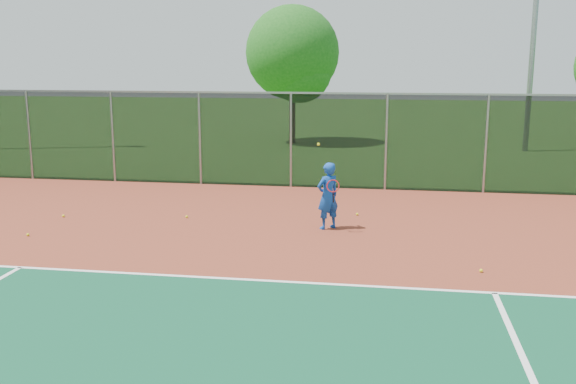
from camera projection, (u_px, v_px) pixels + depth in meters
The scene contains 10 objects.
ground at pixel (375, 365), 8.62m from camera, with size 120.00×120.00×0.00m, color #295E1B.
court_apron at pixel (378, 309), 10.56m from camera, with size 30.00×20.00×0.02m, color brown.
fence_back at pixel (386, 141), 19.91m from camera, with size 30.00×0.06×3.03m.
tennis_player at pixel (328, 196), 15.38m from camera, with size 0.70×0.75×2.08m.
practice_ball_0 at pixel (357, 214), 16.84m from camera, with size 0.07×0.07×0.07m, color yellow.
practice_ball_1 at pixel (187, 217), 16.57m from camera, with size 0.07×0.07×0.07m, color yellow.
practice_ball_4 at pixel (28, 235), 14.86m from camera, with size 0.07×0.07×0.07m, color yellow.
practice_ball_5 at pixel (481, 271), 12.32m from camera, with size 0.07×0.07×0.07m, color yellow.
practice_ball_6 at pixel (63, 216), 16.66m from camera, with size 0.07×0.07×0.07m, color yellow.
tree_back_left at pixel (294, 57), 30.88m from camera, with size 4.52×4.52×6.65m.
Camera 1 is at (0.10, -8.06, 4.03)m, focal length 40.00 mm.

